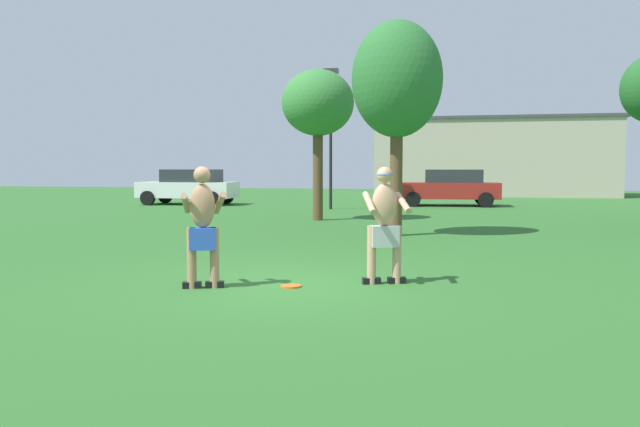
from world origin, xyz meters
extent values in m
plane|color=#2D6628|center=(0.00, 0.00, 0.00)|extent=(80.00, 80.00, 0.00)
cube|color=black|center=(1.73, 0.53, 0.04)|extent=(0.28, 0.19, 0.09)
cylinder|color=tan|center=(1.73, 0.53, 0.42)|extent=(0.13, 0.13, 0.84)
cube|color=black|center=(1.37, 0.40, 0.04)|extent=(0.28, 0.19, 0.09)
cylinder|color=tan|center=(1.37, 0.40, 0.42)|extent=(0.13, 0.13, 0.84)
cube|color=#B7B7BC|center=(1.55, 0.47, 0.69)|extent=(0.45, 0.36, 0.30)
ellipsoid|color=tan|center=(1.55, 0.47, 1.15)|extent=(0.42, 0.33, 0.61)
cylinder|color=tan|center=(1.81, 0.46, 1.18)|extent=(0.30, 0.56, 0.29)
cylinder|color=tan|center=(1.35, 0.29, 1.18)|extent=(0.28, 0.56, 0.31)
sphere|color=tan|center=(1.55, 0.47, 1.58)|extent=(0.23, 0.23, 0.23)
cone|color=#194CA5|center=(1.55, 0.47, 1.64)|extent=(0.31, 0.31, 0.13)
cube|color=black|center=(-1.02, -0.46, 0.04)|extent=(0.28, 0.19, 0.09)
cylinder|color=tan|center=(-1.02, -0.46, 0.42)|extent=(0.13, 0.13, 0.84)
cube|color=black|center=(-0.73, -0.35, 0.04)|extent=(0.28, 0.19, 0.09)
cylinder|color=tan|center=(-0.73, -0.35, 0.42)|extent=(0.13, 0.13, 0.84)
cube|color=blue|center=(-0.88, -0.41, 0.69)|extent=(0.42, 0.35, 0.30)
ellipsoid|color=tan|center=(-0.88, -0.41, 1.15)|extent=(0.40, 0.32, 0.61)
cylinder|color=tan|center=(-1.13, -0.39, 1.18)|extent=(0.27, 0.57, 0.32)
cylinder|color=tan|center=(-0.69, -0.23, 1.18)|extent=(0.38, 0.52, 0.34)
sphere|color=tan|center=(-0.88, -0.41, 1.58)|extent=(0.23, 0.23, 0.23)
cylinder|color=orange|center=(0.30, -0.07, 0.01)|extent=(0.29, 0.29, 0.03)
cube|color=white|center=(-9.38, 18.04, 0.67)|extent=(4.34, 1.89, 0.70)
cube|color=#282D33|center=(-9.18, 18.04, 1.30)|extent=(2.44, 1.64, 0.56)
cylinder|color=black|center=(-10.86, 17.11, 0.32)|extent=(0.64, 0.23, 0.64)
cylinder|color=black|center=(-10.90, 18.90, 0.32)|extent=(0.64, 0.23, 0.64)
cylinder|color=black|center=(-7.85, 17.17, 0.32)|extent=(0.64, 0.23, 0.64)
cylinder|color=black|center=(-7.89, 18.97, 0.32)|extent=(0.64, 0.23, 0.64)
cube|color=maroon|center=(2.11, 19.59, 0.67)|extent=(4.40, 2.05, 0.70)
cube|color=#282D33|center=(2.31, 19.61, 1.30)|extent=(2.50, 1.73, 0.56)
cylinder|color=black|center=(0.66, 18.61, 0.32)|extent=(0.65, 0.26, 0.64)
cylinder|color=black|center=(0.55, 20.40, 0.32)|extent=(0.65, 0.26, 0.64)
cylinder|color=black|center=(3.66, 18.79, 0.32)|extent=(0.65, 0.26, 0.64)
cylinder|color=black|center=(3.56, 20.58, 0.32)|extent=(0.65, 0.26, 0.64)
cylinder|color=black|center=(-2.45, 16.28, 2.66)|extent=(0.12, 0.12, 5.31)
cube|color=#333338|center=(-2.45, 16.28, 5.46)|extent=(0.60, 0.24, 0.20)
cube|color=#B2A893|center=(4.45, 30.80, 2.20)|extent=(13.50, 5.36, 4.40)
cube|color=#3F3F44|center=(4.45, 30.80, 4.48)|extent=(14.04, 5.57, 0.16)
cylinder|color=brown|center=(-1.80, 11.04, 1.49)|extent=(0.32, 0.32, 2.98)
ellipsoid|color=#387F38|center=(-1.80, 11.04, 3.71)|extent=(2.27, 2.27, 2.07)
cylinder|color=brown|center=(1.07, 6.99, 1.41)|extent=(0.31, 0.31, 2.83)
ellipsoid|color=#2D7033|center=(1.07, 6.99, 3.81)|extent=(2.20, 2.20, 2.82)
camera|label=1|loc=(2.61, -8.64, 1.69)|focal=35.74mm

